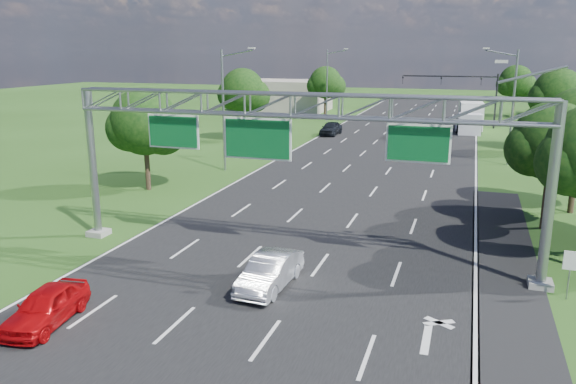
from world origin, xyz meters
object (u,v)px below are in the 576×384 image
at_px(traffic_signal, 468,88).
at_px(red_coupe, 46,306).
at_px(silver_sedan, 270,272).
at_px(regulatory_sign, 571,265).
at_px(sign_gantry, 294,118).
at_px(box_truck, 470,117).

bearing_deg(traffic_signal, red_coupe, -102.55).
xyz_separation_m(traffic_signal, silver_sedan, (-7.08, -56.66, -4.44)).
xyz_separation_m(regulatory_sign, red_coupe, (-18.80, -8.34, -0.81)).
bearing_deg(traffic_signal, silver_sedan, -97.12).
distance_m(traffic_signal, silver_sedan, 57.27).
relative_size(sign_gantry, traffic_signal, 1.92).
relative_size(red_coupe, silver_sedan, 0.93).
distance_m(traffic_signal, box_truck, 4.53).
distance_m(regulatory_sign, red_coupe, 20.59).
bearing_deg(sign_gantry, red_coupe, -125.73).
distance_m(sign_gantry, red_coupe, 13.09).
height_order(regulatory_sign, red_coupe, regulatory_sign).
bearing_deg(silver_sedan, sign_gantry, 94.69).
bearing_deg(sign_gantry, silver_sedan, -88.85).
height_order(sign_gantry, box_truck, sign_gantry).
distance_m(regulatory_sign, silver_sedan, 12.31).
xyz_separation_m(regulatory_sign, box_truck, (-4.40, 51.13, 0.21)).
bearing_deg(red_coupe, box_truck, 68.65).
bearing_deg(regulatory_sign, red_coupe, -156.08).
xyz_separation_m(sign_gantry, red_coupe, (-6.73, -9.36, -6.19)).
bearing_deg(regulatory_sign, traffic_signal, 95.20).
relative_size(red_coupe, box_truck, 0.43).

